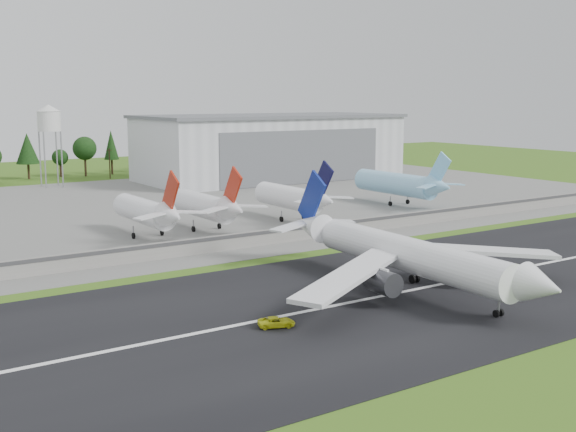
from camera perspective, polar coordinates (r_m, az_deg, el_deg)
ground at (r=113.21m, az=11.67°, el=-7.23°), size 600.00×600.00×0.00m
runway at (r=120.10m, az=8.25°, el=-6.14°), size 320.00×60.00×0.10m
runway_centerline at (r=120.08m, az=8.25°, el=-6.11°), size 220.00×1.00×0.02m
apron at (r=212.90m, az=-11.99°, el=0.55°), size 320.00×150.00×0.10m
blast_fence at (r=155.01m, az=-2.94°, el=-1.86°), size 240.00×0.61×3.50m
hangar_east at (r=285.65m, az=-1.41°, el=5.50°), size 102.00×47.00×25.20m
water_tower at (r=270.63m, az=-18.38°, el=7.34°), size 8.40×8.40×29.40m
utility_poles at (r=288.10m, az=-17.98°, el=2.55°), size 230.00×3.00×12.00m
treeline at (r=302.48m, az=-18.77°, el=2.82°), size 320.00×16.00×22.00m
main_airliner at (r=121.01m, az=9.73°, el=-3.69°), size 57.21×59.21×18.17m
ground_vehicle at (r=102.23m, az=-0.91°, el=-8.36°), size 5.81×4.15×1.47m
parked_jet_red_a at (r=167.03m, az=-10.88°, el=0.33°), size 7.36×31.29×16.70m
parked_jet_red_b at (r=173.42m, az=-6.27°, el=0.79°), size 7.36×31.29×16.76m
parked_jet_navy at (r=186.32m, az=0.61°, el=1.46°), size 7.36×31.29×16.81m
parked_jet_skyblue at (r=216.32m, az=9.05°, el=2.51°), size 7.36×37.29×17.12m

